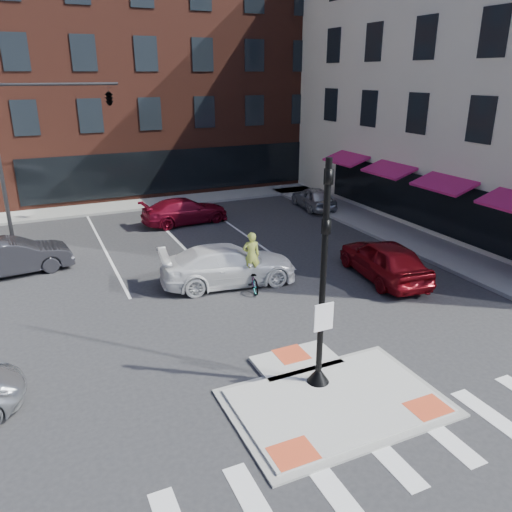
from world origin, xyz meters
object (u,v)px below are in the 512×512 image
bg_car_dark (13,257)px  cyclist (251,270)px  red_sedan (384,259)px  bg_car_red (185,211)px  bg_car_silver (314,198)px  white_pickup (229,265)px

bg_car_dark → cyclist: cyclist is taller
red_sedan → bg_car_red: (-4.98, 11.08, -0.12)m
bg_car_dark → bg_car_silver: size_ratio=1.16×
white_pickup → bg_car_red: 8.99m
red_sedan → cyclist: size_ratio=2.10×
bg_car_silver → cyclist: (-8.51, -9.59, 0.10)m
bg_car_silver → bg_car_red: size_ratio=0.82×
red_sedan → cyclist: bearing=-6.1°
bg_car_silver → red_sedan: bearing=79.6°
bg_car_silver → bg_car_red: 8.16m
bg_car_dark → red_sedan: bearing=-123.3°
bg_car_red → white_pickup: bearing=169.2°
bg_car_red → cyclist: 9.81m
red_sedan → bg_car_silver: (3.18, 10.87, -0.15)m
white_pickup → cyclist: (0.59, -0.86, -0.01)m
white_pickup → bg_car_red: white_pickup is taller
bg_car_dark → bg_car_red: bg_car_dark is taller
bg_car_dark → cyclist: 10.02m
bg_car_silver → cyclist: cyclist is taller
white_pickup → red_sedan: bearing=-102.4°
white_pickup → bg_car_dark: size_ratio=1.18×
bg_car_dark → bg_car_silver: (16.86, 4.06, -0.08)m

